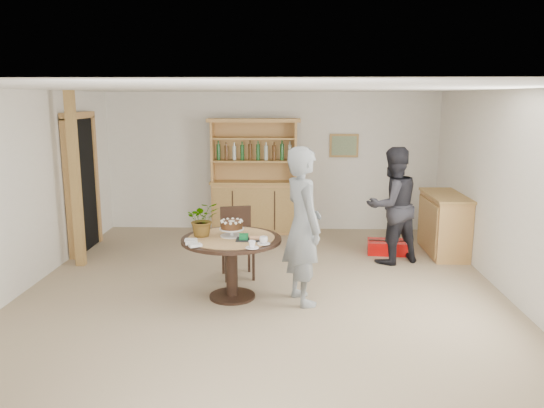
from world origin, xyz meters
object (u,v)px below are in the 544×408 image
at_px(hutch, 255,194).
at_px(teen_boy, 303,226).
at_px(adult_person, 392,206).
at_px(dining_chair, 237,237).
at_px(sideboard, 444,224).
at_px(dining_table, 232,250).
at_px(red_suitcase, 387,247).

distance_m(hutch, teen_boy, 3.43).
relative_size(hutch, adult_person, 1.19).
relative_size(dining_chair, teen_boy, 0.51).
relative_size(teen_boy, adult_person, 1.09).
height_order(sideboard, dining_table, sideboard).
xyz_separation_m(sideboard, adult_person, (-0.91, -0.49, 0.38)).
xyz_separation_m(teen_boy, red_suitcase, (1.37, 2.05, -0.83)).
distance_m(hutch, sideboard, 3.29).
xyz_separation_m(hutch, dining_table, (-0.06, -3.23, -0.08)).
height_order(dining_chair, teen_boy, teen_boy).
bearing_deg(hutch, sideboard, -22.21).
height_order(teen_boy, red_suitcase, teen_boy).
bearing_deg(teen_boy, adult_person, -61.39).
bearing_deg(dining_table, teen_boy, -6.71).
distance_m(sideboard, adult_person, 1.10).
bearing_deg(teen_boy, sideboard, -68.57).
bearing_deg(dining_chair, teen_boy, -60.72).
relative_size(dining_table, teen_boy, 0.65).
relative_size(dining_table, adult_person, 0.70).
bearing_deg(teen_boy, dining_chair, 21.70).
height_order(dining_table, teen_boy, teen_boy).
height_order(sideboard, teen_boy, teen_boy).
bearing_deg(dining_table, hutch, 88.95).
relative_size(dining_chair, adult_person, 0.55).
bearing_deg(dining_table, dining_chair, 91.32).
height_order(hutch, dining_chair, hutch).
distance_m(hutch, dining_table, 3.23).
bearing_deg(adult_person, hutch, -64.05).
distance_m(dining_chair, red_suitcase, 2.54).
xyz_separation_m(sideboard, dining_table, (-3.10, -1.99, 0.13)).
xyz_separation_m(dining_chair, teen_boy, (0.87, -0.93, 0.40)).
height_order(teen_boy, adult_person, teen_boy).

